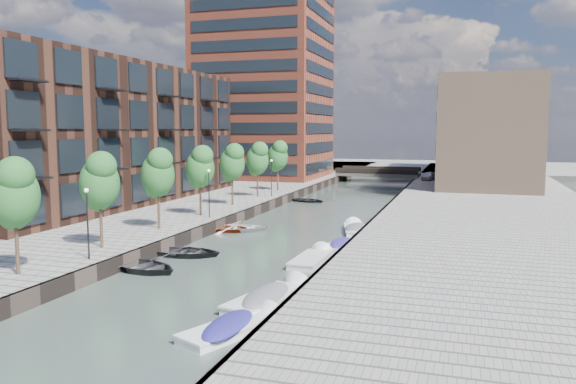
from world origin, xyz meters
The scene contains 32 objects.
water centered at (0.00, 40.00, 0.00)m, with size 300.00×300.00×0.00m, color #38473F.
quay_left centered at (-36.00, 40.00, 0.50)m, with size 60.00×140.00×1.00m, color gray.
quay_right centered at (16.00, 40.00, 0.50)m, with size 20.00×140.00×1.00m, color gray.
quay_wall_left centered at (-6.10, 40.00, 0.50)m, with size 0.25×140.00×1.00m, color #332823.
quay_wall_right centered at (6.10, 40.00, 0.50)m, with size 0.25×140.00×1.00m, color #332823.
far_closure centered at (0.00, 100.00, 0.50)m, with size 80.00×40.00×1.00m, color gray.
apartment_block centered at (-20.00, 30.00, 8.00)m, with size 8.00×38.00×14.00m, color #311B13.
tower centered at (-17.00, 65.00, 16.00)m, with size 18.00×18.00×30.00m, color #963F2B.
tan_block_near centered at (16.00, 62.00, 8.00)m, with size 12.00×25.00×14.00m, color #8F7058.
tan_block_far centered at (16.00, 88.00, 9.00)m, with size 12.00×20.00×16.00m, color #8F7058.
bridge centered at (0.00, 72.00, 1.39)m, with size 13.00×6.00×1.30m.
tree_0 centered at (-8.50, 4.00, 5.31)m, with size 2.50×2.50×5.95m.
tree_1 centered at (-8.50, 11.00, 5.31)m, with size 2.50×2.50×5.95m.
tree_2 centered at (-8.50, 18.00, 5.31)m, with size 2.50×2.50×5.95m.
tree_3 centered at (-8.50, 25.00, 5.31)m, with size 2.50×2.50×5.95m.
tree_4 centered at (-8.50, 32.00, 5.31)m, with size 2.50×2.50×5.95m.
tree_5 centered at (-8.50, 39.00, 5.31)m, with size 2.50×2.50×5.95m.
tree_6 centered at (-8.50, 46.00, 5.31)m, with size 2.50×2.50×5.95m.
lamp_0 centered at (-7.20, 8.00, 3.51)m, with size 0.24×0.24×4.12m.
lamp_1 centered at (-7.20, 24.00, 3.51)m, with size 0.24×0.24×4.12m.
lamp_2 centered at (-7.20, 40.00, 3.51)m, with size 0.24×0.24×4.12m.
sloop_0 centered at (-4.31, 14.33, 0.00)m, with size 3.44×4.81×1.00m, color #242326.
sloop_1 centered at (-4.89, 9.94, 0.00)m, with size 3.56×4.99×1.03m, color #242326.
sloop_2 centered at (-5.25, 23.52, 0.00)m, with size 3.19×4.46×0.92m, color maroon.
sloop_3 centered at (-4.48, 23.90, 0.00)m, with size 3.53×4.95×1.02m, color white.
sloop_4 centered at (-4.07, 43.97, 0.00)m, with size 2.85×3.99×0.83m, color black.
motorboat_0 centered at (4.45, 2.18, 0.19)m, with size 3.42×5.05×1.60m.
motorboat_1 centered at (4.54, 6.49, 0.22)m, with size 3.13×5.80×1.84m.
motorboat_2 centered at (4.23, 15.47, 0.10)m, with size 1.86×4.98×1.65m.
motorboat_3 centered at (5.29, 20.09, 0.18)m, with size 3.07×4.81×1.52m.
motorboat_4 centered at (4.76, 26.74, 0.20)m, with size 2.78×5.07×1.60m.
car centered at (8.33, 65.99, 1.62)m, with size 1.46×3.62×1.23m, color #B1B3B6.
Camera 1 is at (13.40, -18.83, 8.47)m, focal length 35.00 mm.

